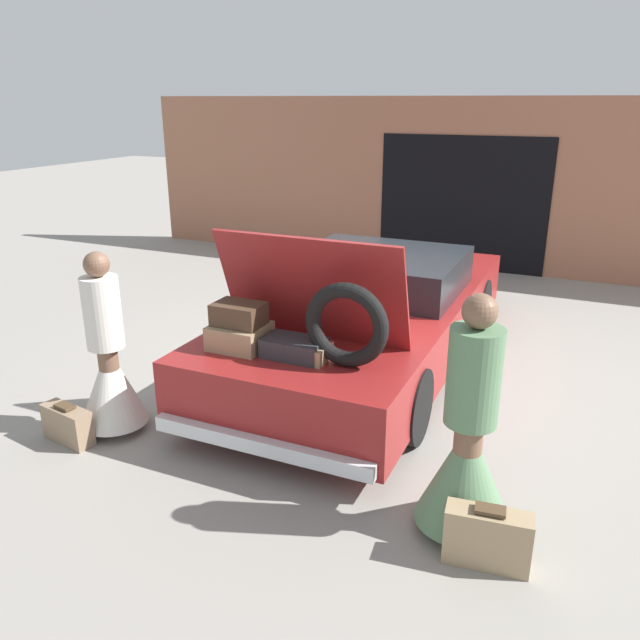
{
  "coord_description": "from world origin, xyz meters",
  "views": [
    {
      "loc": [
        2.1,
        -6.02,
        2.75
      ],
      "look_at": [
        0.0,
        -1.32,
        0.92
      ],
      "focal_mm": 35.0,
      "sensor_mm": 36.0,
      "label": 1
    }
  ],
  "objects_px": {
    "person_left": "(109,369)",
    "suitcase_beside_left_person": "(68,425)",
    "car": "(370,315)",
    "person_right": "(467,452)",
    "suitcase_beside_right_person": "(487,538)"
  },
  "relations": [
    {
      "from": "car",
      "to": "suitcase_beside_left_person",
      "type": "distance_m",
      "value": 3.18
    },
    {
      "from": "suitcase_beside_left_person",
      "to": "person_left",
      "type": "bearing_deg",
      "value": 57.97
    },
    {
      "from": "car",
      "to": "suitcase_beside_left_person",
      "type": "bearing_deg",
      "value": -123.62
    },
    {
      "from": "person_right",
      "to": "person_left",
      "type": "bearing_deg",
      "value": 79.55
    },
    {
      "from": "person_left",
      "to": "suitcase_beside_right_person",
      "type": "bearing_deg",
      "value": 82.1
    },
    {
      "from": "person_right",
      "to": "suitcase_beside_right_person",
      "type": "xyz_separation_m",
      "value": [
        0.21,
        -0.28,
        -0.4
      ]
    },
    {
      "from": "person_left",
      "to": "suitcase_beside_left_person",
      "type": "relative_size",
      "value": 3.14
    },
    {
      "from": "car",
      "to": "person_right",
      "type": "height_order",
      "value": "car"
    },
    {
      "from": "person_left",
      "to": "suitcase_beside_left_person",
      "type": "bearing_deg",
      "value": -33.11
    },
    {
      "from": "person_left",
      "to": "person_right",
      "type": "relative_size",
      "value": 0.96
    },
    {
      "from": "suitcase_beside_left_person",
      "to": "car",
      "type": "bearing_deg",
      "value": 56.38
    },
    {
      "from": "person_left",
      "to": "suitcase_beside_right_person",
      "type": "relative_size",
      "value": 2.94
    },
    {
      "from": "person_left",
      "to": "person_right",
      "type": "height_order",
      "value": "person_right"
    },
    {
      "from": "suitcase_beside_right_person",
      "to": "person_left",
      "type": "bearing_deg",
      "value": 173.19
    },
    {
      "from": "suitcase_beside_left_person",
      "to": "suitcase_beside_right_person",
      "type": "bearing_deg",
      "value": -0.92
    }
  ]
}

